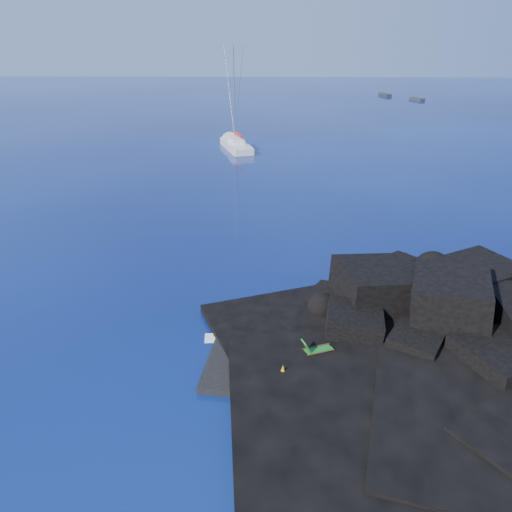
{
  "coord_description": "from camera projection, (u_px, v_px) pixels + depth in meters",
  "views": [
    {
      "loc": [
        3.36,
        -20.83,
        15.47
      ],
      "look_at": [
        2.4,
        9.71,
        2.0
      ],
      "focal_mm": 35.0,
      "sensor_mm": 36.0,
      "label": 1
    }
  ],
  "objects": [
    {
      "name": "surf_foam",
      "position": [
        297.0,
        319.0,
        29.82
      ],
      "size": [
        10.0,
        8.0,
        0.06
      ],
      "primitive_type": null,
      "color": "white",
      "rests_on": "ground"
    },
    {
      "name": "sunbather",
      "position": [
        315.0,
        348.0,
        26.13
      ],
      "size": [
        1.72,
        0.58,
        0.22
      ],
      "primitive_type": null,
      "rotation": [
        0.0,
        0.0,
        -0.1
      ],
      "color": "#E9AC7A",
      "rests_on": "towel"
    },
    {
      "name": "headland",
      "position": [
        442.0,
        340.0,
        27.76
      ],
      "size": [
        24.0,
        24.0,
        3.6
      ],
      "primitive_type": null,
      "color": "black",
      "rests_on": "ground"
    },
    {
      "name": "sailboat",
      "position": [
        236.0,
        149.0,
        74.93
      ],
      "size": [
        6.97,
        14.07,
        14.51
      ],
      "primitive_type": null,
      "rotation": [
        0.0,
        0.0,
        0.31
      ],
      "color": "silver",
      "rests_on": "ground"
    },
    {
      "name": "towel",
      "position": [
        315.0,
        350.0,
        26.19
      ],
      "size": [
        1.86,
        1.02,
        0.05
      ],
      "primitive_type": "cube",
      "rotation": [
        0.0,
        0.0,
        -0.1
      ],
      "color": "white",
      "rests_on": "beach"
    },
    {
      "name": "deck_chair",
      "position": [
        319.0,
        346.0,
        25.62
      ],
      "size": [
        1.76,
        1.25,
        1.11
      ],
      "primitive_type": null,
      "rotation": [
        0.0,
        0.0,
        0.38
      ],
      "color": "#197120",
      "rests_on": "beach"
    },
    {
      "name": "marker_cone",
      "position": [
        283.0,
        370.0,
        24.16
      ],
      "size": [
        0.5,
        0.5,
        0.59
      ],
      "primitive_type": "cone",
      "rotation": [
        0.0,
        0.0,
        -0.39
      ],
      "color": "orange",
      "rests_on": "beach"
    },
    {
      "name": "distant_boat_b",
      "position": [
        417.0,
        100.0,
        132.15
      ],
      "size": [
        3.26,
        5.08,
        0.65
      ],
      "primitive_type": "cube",
      "rotation": [
        0.0,
        0.0,
        0.39
      ],
      "color": "#29292E",
      "rests_on": "ground"
    },
    {
      "name": "beach",
      "position": [
        291.0,
        364.0,
        25.72
      ],
      "size": [
        9.08,
        6.86,
        0.7
      ],
      "primitive_type": "cube",
      "rotation": [
        0.0,
        0.0,
        -0.1
      ],
      "color": "black",
      "rests_on": "ground"
    },
    {
      "name": "distant_boat_a",
      "position": [
        385.0,
        96.0,
        141.83
      ],
      "size": [
        2.95,
        5.3,
        0.67
      ],
      "primitive_type": "cube",
      "rotation": [
        0.0,
        0.0,
        0.29
      ],
      "color": "#25262A",
      "rests_on": "ground"
    },
    {
      "name": "ground",
      "position": [
        203.0,
        368.0,
        25.39
      ],
      "size": [
        400.0,
        400.0,
        0.0
      ],
      "primitive_type": "plane",
      "color": "#030635",
      "rests_on": "ground"
    }
  ]
}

